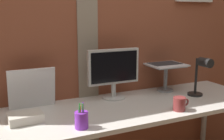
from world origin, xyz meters
TOP-DOWN VIEW (x-y plane):
  - brick_wall_back at (0.00, 0.45)m, footprint 3.01×0.16m
  - desk at (-0.04, 0.06)m, footprint 2.28×0.66m
  - monitor at (0.03, 0.27)m, footprint 0.42×0.18m
  - laptop_stand at (0.51, 0.27)m, footprint 0.28×0.22m
  - laptop at (0.51, 0.34)m, footprint 0.31×0.33m
  - whiteboard_panel at (-0.58, 0.30)m, footprint 0.32×0.07m
  - desk_lamp at (0.66, 0.01)m, footprint 0.12×0.20m
  - pen_cup at (-0.38, -0.17)m, footprint 0.08×0.08m
  - coffee_mug at (0.32, -0.17)m, footprint 0.12×0.08m
  - paper_clutter_stack at (-0.66, 0.06)m, footprint 0.21×0.15m

SIDE VIEW (x-z plane):
  - desk at x=-0.04m, z-range 0.32..1.10m
  - paper_clutter_stack at x=-0.66m, z-range 0.78..0.83m
  - coffee_mug at x=0.32m, z-range 0.78..0.87m
  - pen_cup at x=-0.38m, z-range 0.75..0.91m
  - whiteboard_panel at x=-0.58m, z-range 0.78..1.06m
  - laptop_stand at x=0.51m, z-range 0.82..1.04m
  - desk_lamp at x=0.66m, z-range 0.81..1.13m
  - monitor at x=0.03m, z-range 0.81..1.20m
  - laptop at x=0.51m, z-range 0.94..1.16m
  - brick_wall_back at x=0.00m, z-range 0.00..2.37m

